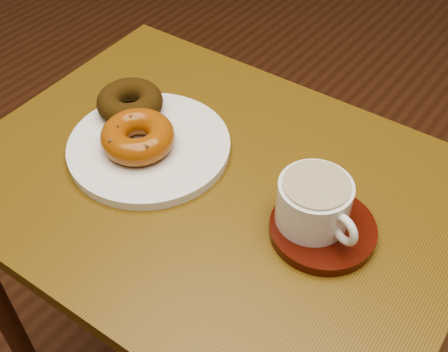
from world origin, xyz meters
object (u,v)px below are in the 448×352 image
Objects in this scene: donut_plate at (149,146)px; saucer at (323,229)px; cafe_table at (214,227)px; coffee_cup at (315,203)px.

donut_plate and saucer have the same top height.
cafe_table is 6.02× the size of coffee_cup.
donut_plate is at bearing -177.99° from cafe_table.
donut_plate is 0.30m from saucer.
coffee_cup is at bearing 4.14° from donut_plate.
saucer is at bearing 3.93° from donut_plate.
coffee_cup is (0.28, 0.02, 0.04)m from donut_plate.
saucer is (0.30, 0.02, 0.00)m from donut_plate.
coffee_cup reaches higher than saucer.
cafe_table is 5.32× the size of saucer.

